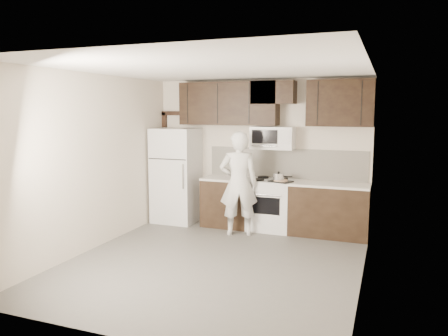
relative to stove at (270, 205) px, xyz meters
The scene contains 14 objects.
floor 2.02m from the stove, 98.80° to the right, with size 4.50×4.50×0.00m, color #585552.
back_wall 0.99m from the stove, 133.94° to the left, with size 4.00×4.00×0.00m, color beige.
ceiling 2.98m from the stove, 98.80° to the right, with size 4.50×4.50×0.00m, color white.
counter_run 0.30m from the stove, ahead, with size 2.95×0.64×0.91m.
stove is the anchor object (origin of this frame).
backsplash 0.80m from the stove, 56.25° to the left, with size 2.90×0.02×0.54m, color silver.
upper_cabinets 1.83m from the stove, 124.04° to the left, with size 3.48×0.35×0.78m.
microwave 1.20m from the stove, 90.10° to the left, with size 0.76×0.42×0.40m.
refrigerator 1.90m from the stove, behind, with size 0.80×0.76×1.80m.
door_trim 2.37m from the stove, behind, with size 0.50×0.08×2.12m.
saucepan 0.57m from the stove, 39.21° to the right, with size 0.33×0.19×0.18m.
baking_tray 0.53m from the stove, 35.45° to the right, with size 0.37×0.27×0.02m, color black.
pizza 0.55m from the stove, 35.45° to the right, with size 0.25×0.25×0.02m, color beige.
person 0.79m from the stove, 130.95° to the right, with size 0.65×0.43×1.79m, color silver.
Camera 1 is at (2.25, -5.53, 2.15)m, focal length 35.00 mm.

